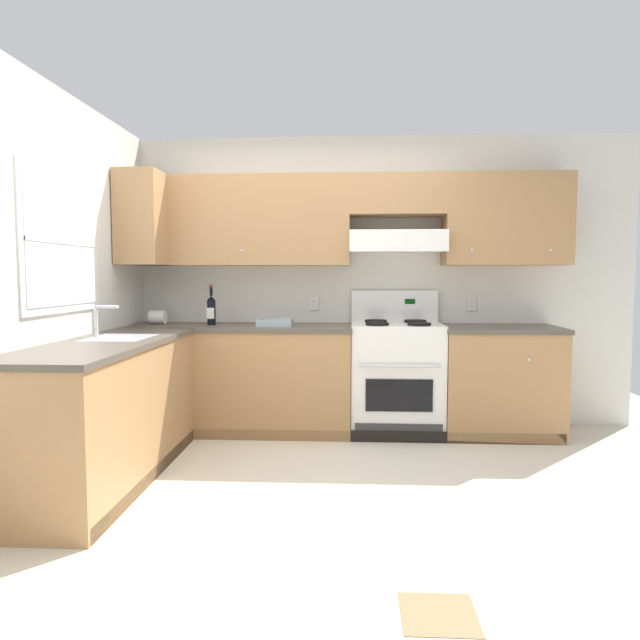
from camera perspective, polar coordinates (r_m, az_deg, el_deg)
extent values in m
plane|color=beige|center=(3.84, -2.16, -15.88)|extent=(7.04, 7.04, 0.00)
cube|color=olive|center=(2.59, 11.68, -26.62)|extent=(0.30, 0.30, 0.01)
cube|color=silver|center=(5.21, 4.50, 3.79)|extent=(4.68, 0.12, 2.55)
cube|color=#A87A4C|center=(5.07, -7.41, 9.69)|extent=(1.80, 0.34, 0.76)
cube|color=#A87A4C|center=(5.15, 17.96, 9.42)|extent=(1.03, 0.34, 0.76)
cube|color=#A87A4C|center=(5.03, 7.64, 12.14)|extent=(0.80, 0.34, 0.34)
cube|color=white|center=(4.95, 7.62, 7.72)|extent=(0.80, 0.46, 0.17)
cube|color=white|center=(4.73, 7.83, 6.97)|extent=(0.80, 0.03, 0.04)
sphere|color=silver|center=(4.88, -7.77, 6.83)|extent=(0.02, 0.02, 0.02)
sphere|color=silver|center=(4.89, 14.82, 6.72)|extent=(0.02, 0.02, 0.02)
sphere|color=silver|center=(5.05, 21.90, 6.47)|extent=(0.02, 0.02, 0.02)
cube|color=silver|center=(5.15, -0.62, 1.62)|extent=(0.08, 0.01, 0.12)
cube|color=silver|center=(5.14, -0.62, 1.86)|extent=(0.03, 0.00, 0.03)
cube|color=silver|center=(5.15, -0.62, 1.38)|extent=(0.03, 0.00, 0.03)
cube|color=silver|center=(5.25, 14.78, 1.53)|extent=(0.08, 0.01, 0.12)
cube|color=silver|center=(5.24, 14.80, 1.77)|extent=(0.03, 0.00, 0.03)
cube|color=silver|center=(5.24, 14.79, 1.29)|extent=(0.03, 0.00, 0.03)
cube|color=silver|center=(4.17, -24.86, 3.23)|extent=(0.12, 4.00, 2.55)
cube|color=white|center=(4.15, -24.35, 7.04)|extent=(0.04, 1.00, 0.92)
cube|color=white|center=(4.14, -24.10, 7.06)|extent=(0.01, 0.90, 0.82)
cube|color=white|center=(4.14, -24.06, 7.06)|extent=(0.01, 0.90, 0.02)
cube|color=#A87A4C|center=(5.10, -16.76, 9.50)|extent=(0.34, 0.64, 0.76)
cube|color=#A87A4C|center=(5.00, -7.73, -5.94)|extent=(1.86, 0.61, 0.87)
cube|color=#51493F|center=(4.94, -7.79, -0.74)|extent=(1.89, 0.63, 0.04)
cube|color=#A87A4C|center=(5.07, 17.34, -5.96)|extent=(0.95, 0.61, 0.87)
cube|color=#51493F|center=(5.01, 17.46, -0.83)|extent=(0.97, 0.63, 0.04)
cube|color=black|center=(4.73, 2.14, -11.35)|extent=(3.54, 0.06, 0.09)
sphere|color=silver|center=(4.74, -12.92, -3.59)|extent=(0.03, 0.03, 0.03)
sphere|color=silver|center=(4.77, 20.01, -3.71)|extent=(0.03, 0.03, 0.03)
cube|color=#A87A4C|center=(4.02, -20.39, -8.76)|extent=(0.61, 1.89, 0.87)
cube|color=#51493F|center=(3.94, -20.57, -2.29)|extent=(0.63, 1.91, 0.04)
cube|color=black|center=(4.02, -16.52, -14.43)|extent=(0.06, 1.85, 0.09)
cube|color=#999B9E|center=(4.15, -19.27, -1.70)|extent=(0.40, 0.48, 0.01)
cube|color=#28282B|center=(4.16, -19.24, -2.69)|extent=(0.34, 0.42, 0.14)
cylinder|color=silver|center=(4.21, -21.33, -0.14)|extent=(0.03, 0.03, 0.22)
cylinder|color=silver|center=(4.17, -20.36, 1.23)|extent=(0.16, 0.02, 0.02)
cube|color=white|center=(4.93, 7.57, -5.86)|extent=(0.76, 0.58, 0.91)
cube|color=black|center=(4.66, 7.84, -7.42)|extent=(0.53, 0.01, 0.26)
cylinder|color=silver|center=(4.59, 7.90, -4.54)|extent=(0.65, 0.02, 0.02)
cube|color=#333333|center=(4.72, 7.80, -10.80)|extent=(0.70, 0.01, 0.11)
cube|color=white|center=(4.87, 7.62, -0.48)|extent=(0.76, 0.58, 0.02)
cube|color=white|center=(5.13, 7.40, 1.29)|extent=(0.76, 0.04, 0.29)
cube|color=#053F0C|center=(5.12, 8.91, 1.83)|extent=(0.09, 0.01, 0.04)
cylinder|color=black|center=(4.72, 5.70, -0.39)|extent=(0.19, 0.19, 0.02)
cylinder|color=black|center=(4.72, 5.70, -0.46)|extent=(0.07, 0.07, 0.01)
cylinder|color=black|center=(4.74, 9.80, -0.40)|extent=(0.19, 0.19, 0.02)
cylinder|color=black|center=(4.75, 9.80, -0.48)|extent=(0.07, 0.07, 0.01)
cylinder|color=black|center=(5.00, 5.56, -0.12)|extent=(0.19, 0.19, 0.02)
cylinder|color=black|center=(5.00, 5.55, -0.19)|extent=(0.07, 0.07, 0.01)
cylinder|color=black|center=(5.02, 9.43, -0.13)|extent=(0.19, 0.19, 0.02)
cylinder|color=black|center=(5.02, 9.43, -0.20)|extent=(0.07, 0.07, 0.01)
cylinder|color=white|center=(5.10, 5.07, 1.02)|extent=(0.04, 0.02, 0.04)
cylinder|color=white|center=(5.11, 6.65, 1.01)|extent=(0.04, 0.02, 0.04)
cylinder|color=white|center=(5.12, 8.22, 1.00)|extent=(0.04, 0.02, 0.04)
cylinder|color=white|center=(5.13, 9.78, 0.99)|extent=(0.04, 0.02, 0.04)
cylinder|color=black|center=(5.02, -10.71, 0.74)|extent=(0.07, 0.07, 0.21)
cone|color=black|center=(5.01, -10.73, 2.15)|extent=(0.07, 0.07, 0.04)
cylinder|color=black|center=(5.01, -10.74, 2.89)|extent=(0.03, 0.03, 0.09)
cylinder|color=maroon|center=(5.01, -10.75, 3.31)|extent=(0.03, 0.03, 0.02)
cube|color=silver|center=(4.98, -10.81, 0.66)|extent=(0.06, 0.00, 0.09)
cube|color=#9EADB7|center=(4.84, -4.44, -0.50)|extent=(0.23, 0.21, 0.02)
cube|color=#9EADB7|center=(4.71, -4.65, -0.36)|extent=(0.29, 0.01, 0.06)
cube|color=#9EADB7|center=(4.96, -4.25, -0.12)|extent=(0.29, 0.01, 0.06)
cube|color=#9EADB7|center=(4.86, -6.06, -0.23)|extent=(0.01, 0.24, 0.06)
cube|color=#9EADB7|center=(4.82, -2.82, -0.24)|extent=(0.01, 0.24, 0.06)
cylinder|color=white|center=(5.21, -15.79, 0.27)|extent=(0.13, 0.12, 0.12)
cylinder|color=#9E7A51|center=(5.23, -16.49, 0.28)|extent=(0.01, 0.04, 0.04)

